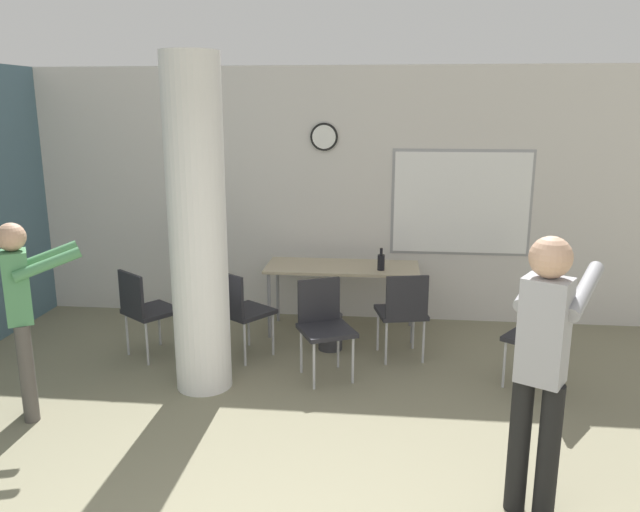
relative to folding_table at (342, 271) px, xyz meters
The scene contains 12 objects.
wall_back 0.91m from the folding_table, 95.89° to the left, with size 8.00×0.15×2.80m.
support_pillar 1.96m from the folding_table, 126.92° to the right, with size 0.48×0.48×2.80m.
folding_table is the anchor object (origin of this frame).
bottle_on_table 0.45m from the folding_table, 17.68° to the right, with size 0.07×0.07×0.23m.
waste_bin 0.72m from the folding_table, 99.45° to the right, with size 0.24×0.24×0.36m.
chair_near_pillar 2.04m from the folding_table, 153.87° to the right, with size 0.62×0.62×0.87m.
chair_table_right 0.96m from the folding_table, 48.15° to the right, with size 0.53×0.53×0.87m.
chair_mid_room 2.18m from the folding_table, 34.19° to the right, with size 0.61×0.61×0.87m.
chair_table_front 1.14m from the folding_table, 94.21° to the right, with size 0.59×0.59×0.87m.
chair_table_left 1.24m from the folding_table, 138.27° to the right, with size 0.62×0.62×0.87m.
person_watching_back 3.13m from the folding_table, 136.86° to the right, with size 0.62×0.54×1.55m.
person_playing_side 3.26m from the folding_table, 65.36° to the right, with size 0.59×0.71×1.70m.
Camera 1 is at (0.52, -1.86, 2.39)m, focal length 35.00 mm.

